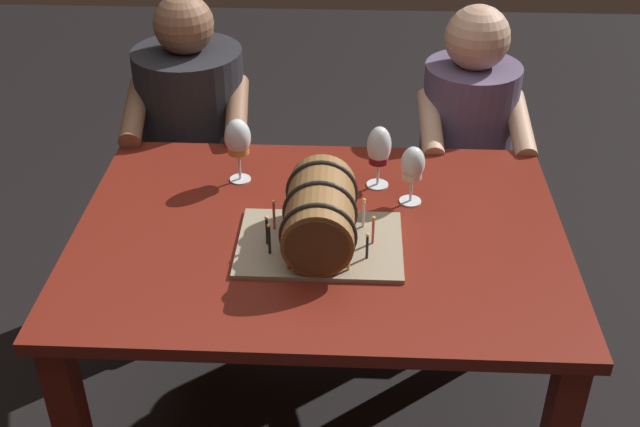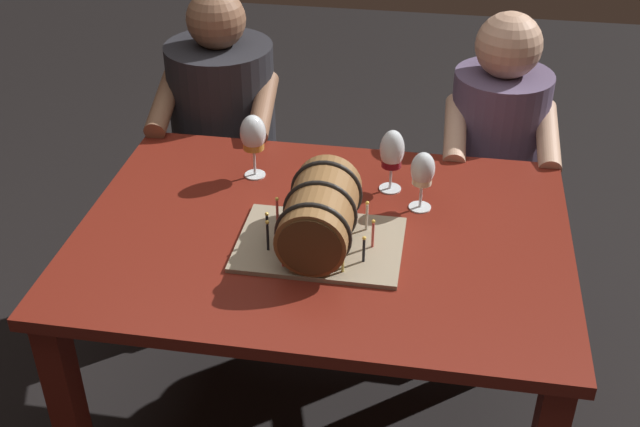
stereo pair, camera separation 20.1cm
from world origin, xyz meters
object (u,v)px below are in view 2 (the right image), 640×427
Objects in this scene: wine_glass_white at (423,172)px; person_seated_right at (490,187)px; person_seated_left at (226,156)px; dining_table at (322,265)px; barrel_cake at (320,217)px; wine_glass_red at (392,152)px; wine_glass_amber at (253,136)px.

person_seated_right reaches higher than wine_glass_white.
person_seated_left is (-0.72, 0.56, -0.32)m from wine_glass_white.
wine_glass_white reaches higher than dining_table.
dining_table is at bearing 94.39° from barrel_cake.
person_seated_left is at bearing 142.98° from wine_glass_red.
wine_glass_red is 0.12m from wine_glass_white.
person_seated_right reaches higher than wine_glass_amber.
person_seated_left is (-0.63, 0.47, -0.33)m from wine_glass_red.
dining_table is at bearing -122.96° from wine_glass_red.
dining_table is 6.67× the size of wine_glass_amber.
wine_glass_red is 0.85m from person_seated_left.
dining_table is 1.12× the size of person_seated_left.
wine_glass_white is 0.97m from person_seated_left.
person_seated_right is at bearing -0.03° from person_seated_left.
barrel_cake is 0.41m from wine_glass_amber.
barrel_cake is 2.45× the size of wine_glass_white.
person_seated_right is at bearing 32.82° from wine_glass_amber.
person_seated_left reaches higher than person_seated_right.
person_seated_right is at bearing 59.28° from barrel_cake.
person_seated_left reaches higher than dining_table.
wine_glass_white is at bearing -37.88° from person_seated_left.
wine_glass_white is at bearing 32.31° from dining_table.
dining_table is 0.87m from person_seated_right.
wine_glass_red is 0.16× the size of person_seated_left.
barrel_cake is 0.97m from person_seated_left.
dining_table is 6.93× the size of wine_glass_red.
wine_glass_amber reaches higher than wine_glass_red.
wine_glass_red is at bearing -37.02° from person_seated_left.
barrel_cake is at bearing -85.61° from dining_table.
wine_glass_red is at bearing -123.63° from person_seated_right.
wine_glass_amber is at bearing 168.75° from wine_glass_white.
person_seated_right is (0.22, 0.56, -0.36)m from wine_glass_white.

